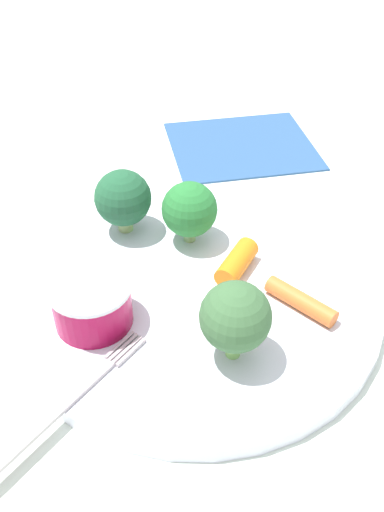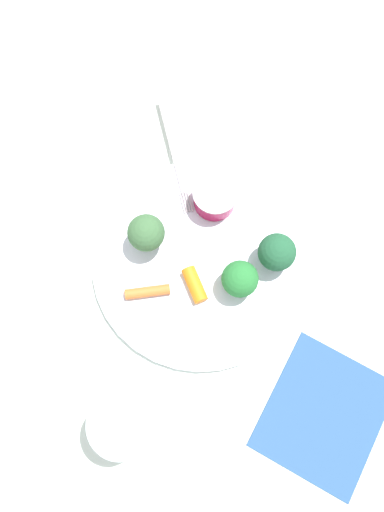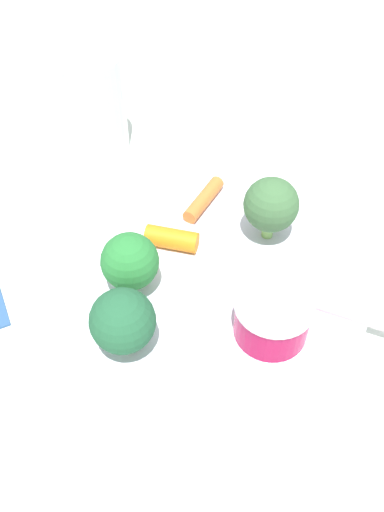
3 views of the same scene
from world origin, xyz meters
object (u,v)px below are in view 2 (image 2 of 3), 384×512
at_px(broccoli_floret_0, 277,252).
at_px(drinking_glass, 128,421).
at_px(sauce_cup, 217,198).
at_px(plate, 201,261).
at_px(fork, 174,155).
at_px(napkin, 324,414).
at_px(carrot_stick_1, 196,285).
at_px(broccoli_floret_2, 240,279).
at_px(carrot_stick_0, 148,292).
at_px(broccoli_floret_1, 146,233).

bearing_deg(broccoli_floret_0, drinking_glass, -28.88).
bearing_deg(broccoli_floret_0, sauce_cup, -124.47).
distance_m(broccoli_floret_0, drinking_glass, 0.26).
relative_size(plate, fork, 1.72).
relative_size(broccoli_floret_0, napkin, 0.37).
distance_m(fork, napkin, 0.38).
xyz_separation_m(plate, napkin, (0.15, 0.18, -0.00)).
xyz_separation_m(sauce_cup, carrot_stick_1, (0.11, -0.00, -0.01)).
relative_size(broccoli_floret_0, broccoli_floret_2, 1.04).
bearing_deg(carrot_stick_0, plate, 135.81).
height_order(sauce_cup, drinking_glass, drinking_glass).
distance_m(broccoli_floret_0, broccoli_floret_1, 0.16).
height_order(broccoli_floret_2, carrot_stick_0, broccoli_floret_2).
distance_m(plate, broccoli_floret_0, 0.10).
relative_size(broccoli_floret_1, napkin, 0.39).
distance_m(broccoli_floret_0, fork, 0.19).
bearing_deg(broccoli_floret_2, drinking_glass, -25.51).
relative_size(broccoli_floret_2, carrot_stick_0, 0.95).
xyz_separation_m(broccoli_floret_1, carrot_stick_0, (0.06, 0.02, -0.03)).
relative_size(sauce_cup, fork, 0.35).
xyz_separation_m(broccoli_floret_2, carrot_stick_1, (0.01, -0.05, -0.02)).
distance_m(broccoli_floret_1, carrot_stick_0, 0.07).
height_order(broccoli_floret_0, broccoli_floret_2, broccoli_floret_0).
distance_m(broccoli_floret_0, carrot_stick_1, 0.11).
height_order(broccoli_floret_1, broccoli_floret_2, broccoli_floret_1).
xyz_separation_m(broccoli_floret_1, broccoli_floret_2, (0.03, 0.12, -0.01)).
bearing_deg(sauce_cup, broccoli_floret_2, 25.79).
bearing_deg(carrot_stick_0, sauce_cup, 157.04).
relative_size(plate, sauce_cup, 4.85).
relative_size(carrot_stick_0, drinking_glass, 0.54).
distance_m(drinking_glass, napkin, 0.23).
relative_size(plate, broccoli_floret_1, 4.71).
height_order(plate, carrot_stick_0, carrot_stick_0).
bearing_deg(broccoli_floret_0, broccoli_floret_2, -41.26).
height_order(broccoli_floret_2, fork, broccoli_floret_2).
bearing_deg(broccoli_floret_0, napkin, 29.06).
relative_size(broccoli_floret_2, drinking_glass, 0.51).
height_order(sauce_cup, carrot_stick_1, sauce_cup).
xyz_separation_m(sauce_cup, drinking_glass, (0.28, -0.04, 0.02)).
bearing_deg(plate, broccoli_floret_2, 68.40).
distance_m(carrot_stick_0, fork, 0.19).
bearing_deg(broccoli_floret_1, sauce_cup, 134.18).
distance_m(carrot_stick_0, drinking_glass, 0.15).
relative_size(broccoli_floret_2, napkin, 0.35).
height_order(carrot_stick_1, napkin, carrot_stick_1).
xyz_separation_m(fork, drinking_glass, (0.34, 0.03, 0.04)).
bearing_deg(fork, plate, 26.52).
height_order(plate, broccoli_floret_2, broccoli_floret_2).
bearing_deg(broccoli_floret_1, broccoli_floret_2, 76.54).
xyz_separation_m(plate, broccoli_floret_0, (-0.02, 0.09, 0.04)).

